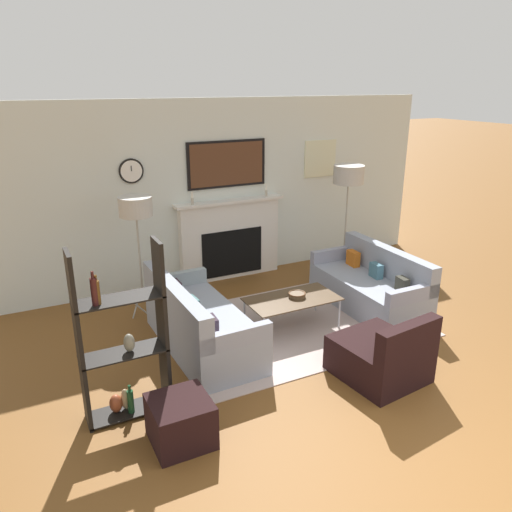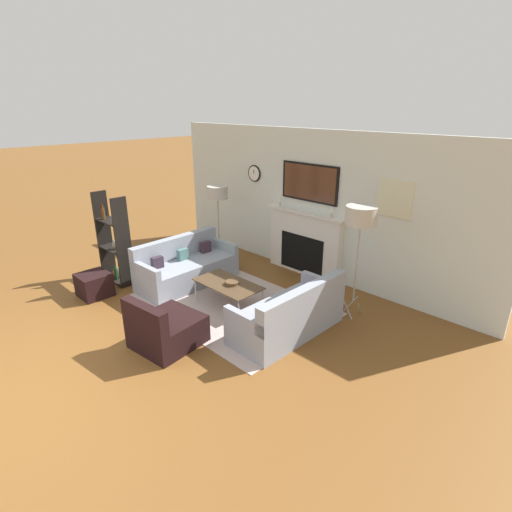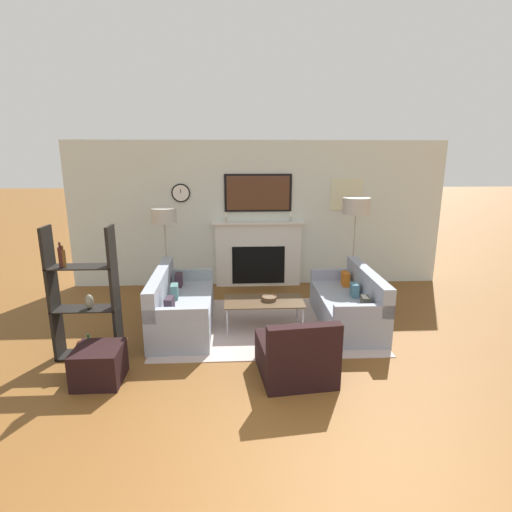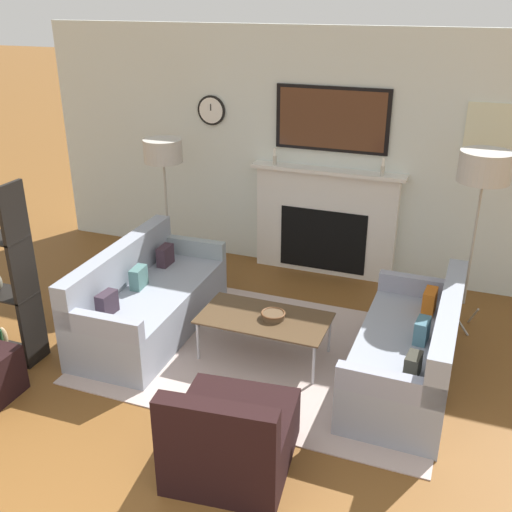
# 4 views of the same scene
# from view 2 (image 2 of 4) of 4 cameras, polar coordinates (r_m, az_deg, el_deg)

# --- Properties ---
(ground_plane) EXTENTS (60.00, 60.00, 0.00)m
(ground_plane) POSITION_cam_2_polar(r_m,az_deg,el_deg) (5.44, -30.32, -17.27)
(ground_plane) COLOR brown
(fireplace_wall) EXTENTS (7.00, 0.28, 2.70)m
(fireplace_wall) POSITION_cam_2_polar(r_m,az_deg,el_deg) (7.57, 7.59, 6.35)
(fireplace_wall) COLOR silver
(fireplace_wall) RESTS_ON ground_plane
(area_rug) EXTENTS (3.07, 2.14, 0.01)m
(area_rug) POSITION_cam_2_polar(r_m,az_deg,el_deg) (6.64, -3.48, -6.93)
(area_rug) COLOR #B5A098
(area_rug) RESTS_ON ground_plane
(couch_left) EXTENTS (0.84, 1.84, 0.83)m
(couch_left) POSITION_cam_2_polar(r_m,az_deg,el_deg) (7.40, -9.96, -1.70)
(couch_left) COLOR #8C93A0
(couch_left) RESTS_ON ground_plane
(couch_right) EXTENTS (0.78, 1.74, 0.81)m
(couch_right) POSITION_cam_2_polar(r_m,az_deg,el_deg) (5.75, 4.82, -8.45)
(couch_right) COLOR #8C93A0
(couch_right) RESTS_ON ground_plane
(armchair) EXTENTS (0.87, 0.92, 0.74)m
(armchair) POSITION_cam_2_polar(r_m,az_deg,el_deg) (5.63, -12.83, -10.21)
(armchair) COLOR black
(armchair) RESTS_ON ground_plane
(coffee_table) EXTENTS (1.13, 0.60, 0.40)m
(coffee_table) POSITION_cam_2_polar(r_m,az_deg,el_deg) (6.47, -4.02, -4.09)
(coffee_table) COLOR #4C3823
(coffee_table) RESTS_ON ground_plane
(decorative_bowl) EXTENTS (0.22, 0.22, 0.06)m
(decorative_bowl) POSITION_cam_2_polar(r_m,az_deg,el_deg) (6.40, -3.49, -3.81)
(decorative_bowl) COLOR brown
(decorative_bowl) RESTS_ON coffee_table
(floor_lamp_left) EXTENTS (0.41, 0.41, 1.60)m
(floor_lamp_left) POSITION_cam_2_polar(r_m,az_deg,el_deg) (7.97, -5.52, 8.90)
(floor_lamp_left) COLOR #9E998E
(floor_lamp_left) RESTS_ON ground_plane
(floor_lamp_right) EXTENTS (0.45, 0.45, 1.75)m
(floor_lamp_right) POSITION_cam_2_polar(r_m,az_deg,el_deg) (5.93, 14.80, 5.45)
(floor_lamp_right) COLOR #9E998E
(floor_lamp_right) RESTS_ON ground_plane
(shelf_unit) EXTENTS (0.77, 0.28, 1.64)m
(shelf_unit) POSITION_cam_2_polar(r_m,az_deg,el_deg) (7.70, -19.65, 1.66)
(shelf_unit) COLOR black
(shelf_unit) RESTS_ON ground_plane
(ottoman) EXTENTS (0.50, 0.50, 0.40)m
(ottoman) POSITION_cam_2_polar(r_m,az_deg,el_deg) (7.39, -22.10, -3.83)
(ottoman) COLOR black
(ottoman) RESTS_ON ground_plane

